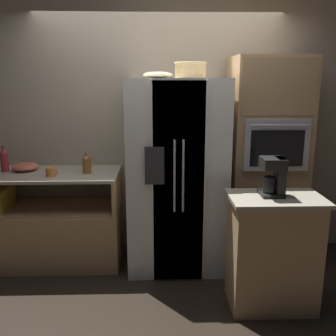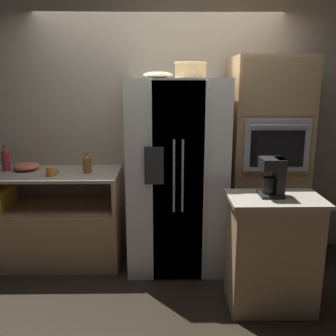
{
  "view_description": "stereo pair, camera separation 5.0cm",
  "coord_description": "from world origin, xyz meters",
  "px_view_note": "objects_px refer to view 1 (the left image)",
  "views": [
    {
      "loc": [
        -0.02,
        -3.54,
        1.85
      ],
      "look_at": [
        0.08,
        -0.07,
        1.02
      ],
      "focal_mm": 40.0,
      "sensor_mm": 36.0,
      "label": 1
    },
    {
      "loc": [
        0.03,
        -3.54,
        1.85
      ],
      "look_at": [
        0.08,
        -0.07,
        1.02
      ],
      "focal_mm": 40.0,
      "sensor_mm": 36.0,
      "label": 2
    }
  ],
  "objects_px": {
    "mixing_bowl": "(25,167)",
    "fruit_bowl": "(158,75)",
    "wall_oven": "(265,163)",
    "refrigerator": "(176,175)",
    "bottle_short": "(4,160)",
    "mug": "(51,172)",
    "bottle_tall": "(87,163)",
    "wicker_basket": "(190,70)",
    "coffee_maker": "(275,175)"
  },
  "relations": [
    {
      "from": "mixing_bowl",
      "to": "fruit_bowl",
      "type": "bearing_deg",
      "value": -7.2
    },
    {
      "from": "wall_oven",
      "to": "fruit_bowl",
      "type": "xyz_separation_m",
      "value": [
        -1.06,
        -0.07,
        0.85
      ]
    },
    {
      "from": "refrigerator",
      "to": "mixing_bowl",
      "type": "xyz_separation_m",
      "value": [
        -1.52,
        0.16,
        0.06
      ]
    },
    {
      "from": "bottle_short",
      "to": "mug",
      "type": "relative_size",
      "value": 2.27
    },
    {
      "from": "wall_oven",
      "to": "bottle_tall",
      "type": "distance_m",
      "value": 1.77
    },
    {
      "from": "refrigerator",
      "to": "mug",
      "type": "bearing_deg",
      "value": -176.37
    },
    {
      "from": "mug",
      "to": "fruit_bowl",
      "type": "bearing_deg",
      "value": 3.71
    },
    {
      "from": "wicker_basket",
      "to": "bottle_tall",
      "type": "distance_m",
      "value": 1.35
    },
    {
      "from": "bottle_short",
      "to": "mixing_bowl",
      "type": "relative_size",
      "value": 1.01
    },
    {
      "from": "refrigerator",
      "to": "bottle_tall",
      "type": "relative_size",
      "value": 9.09
    },
    {
      "from": "mug",
      "to": "wall_oven",
      "type": "bearing_deg",
      "value": 3.85
    },
    {
      "from": "bottle_short",
      "to": "mug",
      "type": "distance_m",
      "value": 0.56
    },
    {
      "from": "bottle_tall",
      "to": "fruit_bowl",
      "type": "bearing_deg",
      "value": -4.45
    },
    {
      "from": "bottle_tall",
      "to": "bottle_short",
      "type": "xyz_separation_m",
      "value": [
        -0.83,
        0.09,
        0.02
      ]
    },
    {
      "from": "refrigerator",
      "to": "bottle_tall",
      "type": "distance_m",
      "value": 0.89
    },
    {
      "from": "wall_oven",
      "to": "bottle_short",
      "type": "xyz_separation_m",
      "value": [
        -2.6,
        0.07,
        0.03
      ]
    },
    {
      "from": "refrigerator",
      "to": "fruit_bowl",
      "type": "xyz_separation_m",
      "value": [
        -0.18,
        -0.01,
        0.96
      ]
    },
    {
      "from": "bottle_tall",
      "to": "mug",
      "type": "relative_size",
      "value": 1.77
    },
    {
      "from": "fruit_bowl",
      "to": "bottle_tall",
      "type": "xyz_separation_m",
      "value": [
        -0.7,
        0.05,
        -0.84
      ]
    },
    {
      "from": "mug",
      "to": "coffee_maker",
      "type": "height_order",
      "value": "coffee_maker"
    },
    {
      "from": "refrigerator",
      "to": "mixing_bowl",
      "type": "distance_m",
      "value": 1.53
    },
    {
      "from": "wall_oven",
      "to": "bottle_short",
      "type": "bearing_deg",
      "value": 178.38
    },
    {
      "from": "wicker_basket",
      "to": "bottle_short",
      "type": "relative_size",
      "value": 1.16
    },
    {
      "from": "bottle_tall",
      "to": "mug",
      "type": "bearing_deg",
      "value": -159.37
    },
    {
      "from": "wall_oven",
      "to": "mug",
      "type": "height_order",
      "value": "wall_oven"
    },
    {
      "from": "coffee_maker",
      "to": "mug",
      "type": "bearing_deg",
      "value": 160.88
    },
    {
      "from": "wall_oven",
      "to": "mug",
      "type": "relative_size",
      "value": 17.87
    },
    {
      "from": "mixing_bowl",
      "to": "coffee_maker",
      "type": "distance_m",
      "value": 2.44
    },
    {
      "from": "fruit_bowl",
      "to": "mixing_bowl",
      "type": "distance_m",
      "value": 1.63
    },
    {
      "from": "refrigerator",
      "to": "bottle_tall",
      "type": "bearing_deg",
      "value": 177.07
    },
    {
      "from": "wicker_basket",
      "to": "coffee_maker",
      "type": "xyz_separation_m",
      "value": [
        0.61,
        -0.78,
        -0.82
      ]
    },
    {
      "from": "bottle_tall",
      "to": "mixing_bowl",
      "type": "distance_m",
      "value": 0.66
    },
    {
      "from": "wall_oven",
      "to": "fruit_bowl",
      "type": "height_order",
      "value": "wall_oven"
    },
    {
      "from": "refrigerator",
      "to": "wicker_basket",
      "type": "xyz_separation_m",
      "value": [
        0.13,
        0.04,
        1.01
      ]
    },
    {
      "from": "refrigerator",
      "to": "mug",
      "type": "distance_m",
      "value": 1.21
    },
    {
      "from": "bottle_tall",
      "to": "coffee_maker",
      "type": "height_order",
      "value": "coffee_maker"
    },
    {
      "from": "wall_oven",
      "to": "coffee_maker",
      "type": "xyz_separation_m",
      "value": [
        -0.16,
        -0.81,
        0.08
      ]
    },
    {
      "from": "wall_oven",
      "to": "coffee_maker",
      "type": "distance_m",
      "value": 0.83
    },
    {
      "from": "mug",
      "to": "mixing_bowl",
      "type": "distance_m",
      "value": 0.4
    },
    {
      "from": "mug",
      "to": "bottle_tall",
      "type": "bearing_deg",
      "value": 20.63
    },
    {
      "from": "mug",
      "to": "mixing_bowl",
      "type": "relative_size",
      "value": 0.44
    },
    {
      "from": "mug",
      "to": "wicker_basket",
      "type": "bearing_deg",
      "value": 4.89
    },
    {
      "from": "wall_oven",
      "to": "mug",
      "type": "bearing_deg",
      "value": -176.15
    },
    {
      "from": "refrigerator",
      "to": "coffee_maker",
      "type": "relative_size",
      "value": 6.1
    },
    {
      "from": "wicker_basket",
      "to": "mixing_bowl",
      "type": "bearing_deg",
      "value": 175.75
    },
    {
      "from": "wall_oven",
      "to": "coffee_maker",
      "type": "height_order",
      "value": "wall_oven"
    },
    {
      "from": "refrigerator",
      "to": "coffee_maker",
      "type": "height_order",
      "value": "refrigerator"
    },
    {
      "from": "mixing_bowl",
      "to": "wicker_basket",
      "type": "bearing_deg",
      "value": -4.25
    },
    {
      "from": "bottle_short",
      "to": "mixing_bowl",
      "type": "xyz_separation_m",
      "value": [
        0.19,
        0.02,
        -0.08
      ]
    },
    {
      "from": "mixing_bowl",
      "to": "mug",
      "type": "bearing_deg",
      "value": -36.39
    }
  ]
}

